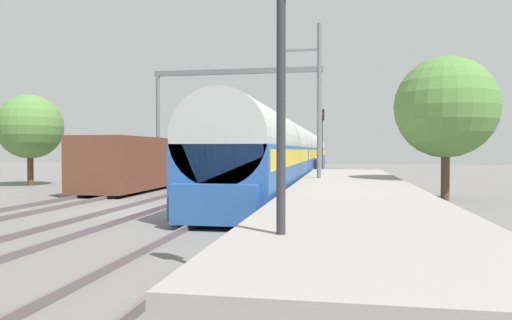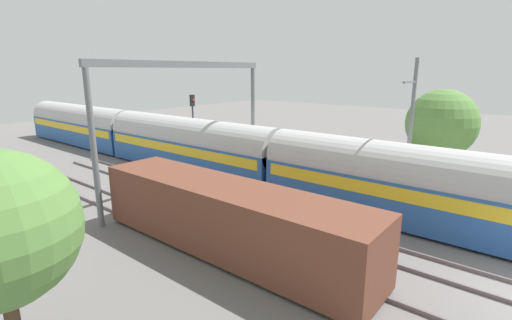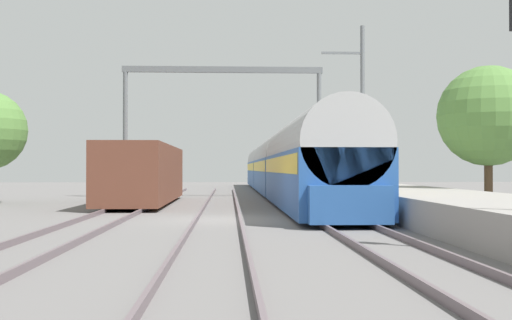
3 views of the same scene
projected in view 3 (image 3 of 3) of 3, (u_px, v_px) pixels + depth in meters
ground at (218, 220)px, 21.38m from camera, size 120.00×120.00×0.00m
track_far_west at (105, 218)px, 21.22m from camera, size 1.52×60.00×0.16m
track_west at (218, 218)px, 21.38m from camera, size 1.52×60.00×0.16m
track_east at (330, 217)px, 21.55m from camera, size 1.52×60.00×0.16m
platform at (423, 203)px, 23.72m from camera, size 4.40×28.00×0.90m
passenger_train at (280, 165)px, 42.50m from camera, size 2.93×49.20×3.82m
freight_car at (144, 174)px, 31.19m from camera, size 2.80×13.00×2.70m
person_crossing at (309, 180)px, 40.02m from camera, size 0.28×0.42×1.73m
railway_signal_far at (305, 144)px, 44.29m from camera, size 0.36×0.30×5.48m
catenary_gantry at (223, 104)px, 37.92m from camera, size 12.01×0.28×7.86m
catenary_pole_east_mid at (362, 114)px, 27.67m from camera, size 1.90×0.20×8.00m
tree_east_background at (488, 116)px, 27.61m from camera, size 4.39×4.39×6.24m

